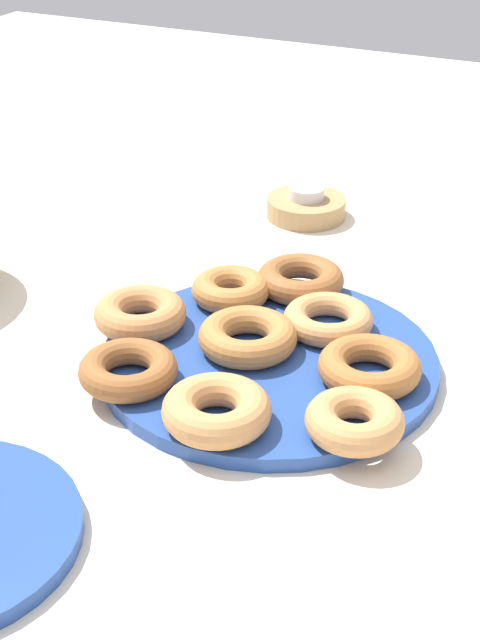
# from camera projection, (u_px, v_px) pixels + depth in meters

# --- Properties ---
(ground_plane) EXTENTS (2.40, 2.40, 0.00)m
(ground_plane) POSITION_uv_depth(u_px,v_px,m) (269.00, 367.00, 0.89)
(ground_plane) COLOR beige
(donut_plate) EXTENTS (0.32, 0.32, 0.01)m
(donut_plate) POSITION_uv_depth(u_px,v_px,m) (269.00, 361.00, 0.89)
(donut_plate) COLOR #284C9E
(donut_plate) RESTS_ON ground_plane
(donut_0) EXTENTS (0.13, 0.13, 0.03)m
(donut_0) POSITION_uv_depth(u_px,v_px,m) (246.00, 338.00, 0.88)
(donut_0) COLOR #BC7A3D
(donut_0) RESTS_ON donut_plate
(donut_1) EXTENTS (0.12, 0.12, 0.02)m
(donut_1) POSITION_uv_depth(u_px,v_px,m) (328.00, 319.00, 0.92)
(donut_1) COLOR tan
(donut_1) RESTS_ON donut_plate
(donut_2) EXTENTS (0.09, 0.09, 0.03)m
(donut_2) POSITION_uv_depth(u_px,v_px,m) (128.00, 370.00, 0.84)
(donut_2) COLOR #995B2D
(donut_2) RESTS_ON donut_plate
(donut_3) EXTENTS (0.13, 0.13, 0.03)m
(donut_3) POSITION_uv_depth(u_px,v_px,m) (370.00, 366.00, 0.84)
(donut_3) COLOR #AD6B33
(donut_3) RESTS_ON donut_plate
(donut_4) EXTENTS (0.11, 0.11, 0.03)m
(donut_4) POSITION_uv_depth(u_px,v_px,m) (355.00, 421.00, 0.77)
(donut_4) COLOR tan
(donut_4) RESTS_ON donut_plate
(donut_5) EXTENTS (0.13, 0.13, 0.03)m
(donut_5) POSITION_uv_depth(u_px,v_px,m) (217.00, 410.00, 0.78)
(donut_5) COLOR tan
(donut_5) RESTS_ON donut_plate
(donut_6) EXTENTS (0.12, 0.12, 0.03)m
(donut_6) POSITION_uv_depth(u_px,v_px,m) (140.00, 314.00, 0.92)
(donut_6) COLOR #C6844C
(donut_6) RESTS_ON donut_plate
(donut_7) EXTENTS (0.08, 0.08, 0.03)m
(donut_7) POSITION_uv_depth(u_px,v_px,m) (231.00, 289.00, 0.97)
(donut_7) COLOR #BC7A3D
(donut_7) RESTS_ON donut_plate
(donut_8) EXTENTS (0.13, 0.13, 0.03)m
(donut_8) POSITION_uv_depth(u_px,v_px,m) (300.00, 279.00, 0.99)
(donut_8) COLOR #995B2D
(donut_8) RESTS_ON donut_plate
(candle_holder) EXTENTS (0.10, 0.10, 0.03)m
(candle_holder) POSITION_uv_depth(u_px,v_px,m) (306.00, 208.00, 1.19)
(candle_holder) COLOR tan
(candle_holder) RESTS_ON ground_plane
(tealight) EXTENTS (0.04, 0.04, 0.01)m
(tealight) POSITION_uv_depth(u_px,v_px,m) (307.00, 193.00, 1.18)
(tealight) COLOR silver
(tealight) RESTS_ON candle_holder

